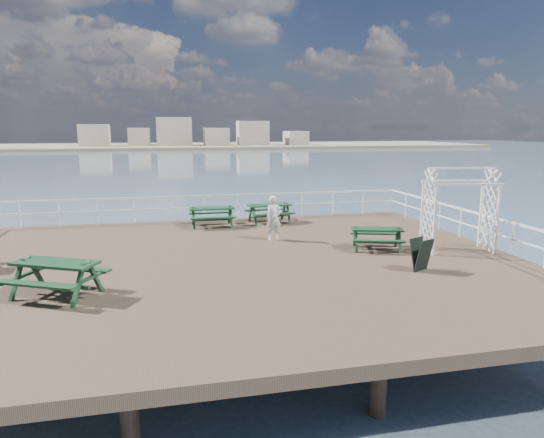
{
  "coord_description": "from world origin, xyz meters",
  "views": [
    {
      "loc": [
        -1.71,
        -14.06,
        3.98
      ],
      "look_at": [
        1.63,
        0.72,
        1.1
      ],
      "focal_mm": 32.0,
      "sensor_mm": 36.0,
      "label": 1
    }
  ],
  "objects": [
    {
      "name": "trellis_arbor",
      "position": [
        7.6,
        -0.35,
        1.21
      ],
      "size": [
        2.36,
        1.52,
        2.73
      ],
      "rotation": [
        0.0,
        0.0,
        -0.17
      ],
      "color": "white",
      "rests_on": "ground"
    },
    {
      "name": "ground",
      "position": [
        0.0,
        0.0,
        -0.15
      ],
      "size": [
        18.0,
        14.0,
        0.3
      ],
      "primitive_type": "cube",
      "color": "brown",
      "rests_on": "ground"
    },
    {
      "name": "railing",
      "position": [
        -0.07,
        2.57,
        0.87
      ],
      "size": [
        17.77,
        13.76,
        1.1
      ],
      "color": "white",
      "rests_on": "ground"
    },
    {
      "name": "sea_backdrop",
      "position": [
        12.54,
        134.07,
        -0.51
      ],
      "size": [
        300.0,
        300.0,
        9.2
      ],
      "color": "#445C73",
      "rests_on": "ground"
    },
    {
      "name": "picnic_table_d",
      "position": [
        -4.28,
        -2.15,
        0.62
      ],
      "size": [
        2.5,
        2.34,
        0.97
      ],
      "rotation": [
        0.0,
        0.0,
        -0.47
      ],
      "color": "black",
      "rests_on": "ground"
    },
    {
      "name": "person",
      "position": [
        2.09,
        2.45,
        0.8
      ],
      "size": [
        0.63,
        0.47,
        1.59
      ],
      "primitive_type": "imported",
      "rotation": [
        0.0,
        0.0,
        0.15
      ],
      "color": "silver",
      "rests_on": "ground"
    },
    {
      "name": "picnic_table_e",
      "position": [
        5.09,
        0.35,
        0.52
      ],
      "size": [
        1.99,
        1.78,
        0.81
      ],
      "rotation": [
        0.0,
        0.0,
        -0.31
      ],
      "color": "black",
      "rests_on": "ground"
    },
    {
      "name": "sandwich_board",
      "position": [
        5.27,
        -2.16,
        0.46
      ],
      "size": [
        0.7,
        0.63,
        0.94
      ],
      "rotation": [
        0.0,
        0.0,
        0.44
      ],
      "color": "black",
      "rests_on": "ground"
    },
    {
      "name": "picnic_table_b",
      "position": [
        0.18,
        5.4,
        0.56
      ],
      "size": [
        1.81,
        1.47,
        0.87
      ],
      "rotation": [
        0.0,
        0.0,
        -0.01
      ],
      "color": "black",
      "rests_on": "ground"
    },
    {
      "name": "picnic_table_c",
      "position": [
        2.64,
        5.68,
        0.56
      ],
      "size": [
        1.96,
        1.66,
        0.88
      ],
      "rotation": [
        0.0,
        0.0,
        0.12
      ],
      "color": "black",
      "rests_on": "ground"
    }
  ]
}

